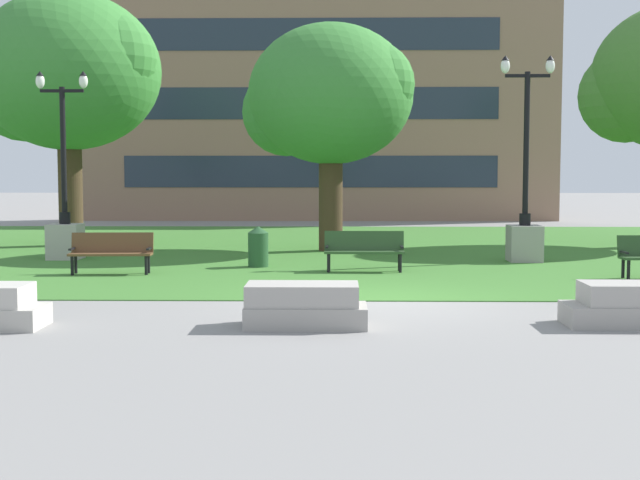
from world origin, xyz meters
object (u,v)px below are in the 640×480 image
(park_bench_far_left, at_px, (111,250))
(trash_bin, at_px, (258,246))
(park_bench_near_right, at_px, (364,248))
(concrete_block_left, at_px, (304,306))
(concrete_block_right, at_px, (632,305))
(lamp_post_center, at_px, (65,221))
(lamp_post_left, at_px, (525,220))

(park_bench_far_left, distance_m, trash_bin, 3.44)
(park_bench_near_right, height_order, park_bench_far_left, same)
(concrete_block_left, bearing_deg, trash_bin, 99.97)
(park_bench_near_right, xyz_separation_m, trash_bin, (-2.48, 0.86, -0.04))
(park_bench_far_left, bearing_deg, park_bench_near_right, 6.06)
(trash_bin, bearing_deg, concrete_block_right, -50.83)
(park_bench_near_right, distance_m, trash_bin, 2.62)
(park_bench_near_right, height_order, lamp_post_center, lamp_post_center)
(concrete_block_left, distance_m, concrete_block_right, 4.88)
(concrete_block_left, xyz_separation_m, lamp_post_left, (5.17, 9.18, 0.74))
(concrete_block_left, distance_m, lamp_post_center, 11.56)
(concrete_block_left, height_order, lamp_post_center, lamp_post_center)
(concrete_block_left, bearing_deg, park_bench_far_left, 125.11)
(concrete_block_left, distance_m, lamp_post_left, 10.56)
(concrete_block_left, xyz_separation_m, concrete_block_right, (4.87, 0.17, 0.00))
(park_bench_far_left, height_order, lamp_post_center, lamp_post_center)
(concrete_block_right, bearing_deg, lamp_post_center, 140.45)
(lamp_post_left, bearing_deg, concrete_block_left, -119.36)
(concrete_block_right, relative_size, park_bench_far_left, 1.05)
(park_bench_far_left, bearing_deg, concrete_block_right, -33.59)
(concrete_block_right, relative_size, trash_bin, 2.00)
(trash_bin, bearing_deg, park_bench_near_right, -19.22)
(concrete_block_left, bearing_deg, lamp_post_left, 60.64)
(concrete_block_left, distance_m, park_bench_far_left, 7.81)
(concrete_block_right, relative_size, park_bench_near_right, 1.06)
(park_bench_near_right, height_order, trash_bin, trash_bin)
(park_bench_near_right, xyz_separation_m, lamp_post_left, (4.07, 2.20, 0.51))
(park_bench_far_left, distance_m, lamp_post_center, 3.76)
(lamp_post_center, distance_m, lamp_post_left, 11.65)
(lamp_post_left, distance_m, trash_bin, 6.70)
(concrete_block_left, bearing_deg, park_bench_near_right, 81.07)
(lamp_post_left, relative_size, trash_bin, 5.30)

